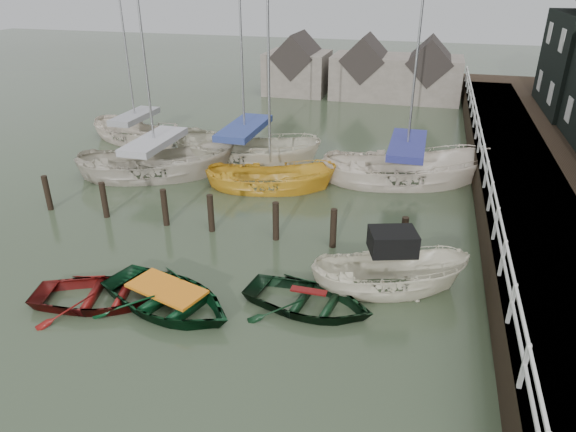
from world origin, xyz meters
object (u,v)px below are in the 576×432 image
(sailboat_b, at_px, (246,161))
(sailboat_e, at_px, (138,141))
(rowboat_dkgreen, at_px, (308,308))
(motorboat, at_px, (388,287))
(sailboat_d, at_px, (404,181))
(rowboat_green, at_px, (169,307))
(rowboat_red, at_px, (101,302))
(sailboat_a, at_px, (158,174))
(sailboat_c, at_px, (271,188))

(sailboat_b, height_order, sailboat_e, sailboat_b)
(rowboat_dkgreen, relative_size, sailboat_e, 0.34)
(sailboat_e, bearing_deg, motorboat, -108.16)
(sailboat_d, bearing_deg, sailboat_b, 70.95)
(rowboat_green, bearing_deg, sailboat_b, 26.58)
(sailboat_e, bearing_deg, rowboat_red, -135.02)
(rowboat_red, bearing_deg, sailboat_a, 4.89)
(sailboat_a, bearing_deg, sailboat_c, -114.34)
(rowboat_green, distance_m, motorboat, 6.30)
(rowboat_green, bearing_deg, rowboat_dkgreen, -57.67)
(motorboat, bearing_deg, rowboat_red, 92.15)
(rowboat_red, height_order, sailboat_e, sailboat_e)
(sailboat_c, height_order, sailboat_d, sailboat_d)
(sailboat_a, relative_size, sailboat_e, 1.07)
(rowboat_green, bearing_deg, sailboat_c, 16.05)
(rowboat_dkgreen, relative_size, sailboat_d, 0.28)
(rowboat_red, xyz_separation_m, sailboat_e, (-6.78, 13.64, 0.06))
(rowboat_green, xyz_separation_m, sailboat_b, (-1.96, 11.78, 0.06))
(sailboat_b, height_order, sailboat_d, sailboat_b)
(rowboat_green, height_order, sailboat_e, sailboat_e)
(sailboat_a, relative_size, sailboat_d, 0.90)
(motorboat, height_order, sailboat_e, sailboat_e)
(rowboat_green, height_order, motorboat, motorboat)
(rowboat_red, bearing_deg, sailboat_b, -14.28)
(rowboat_red, height_order, sailboat_b, sailboat_b)
(sailboat_c, xyz_separation_m, sailboat_d, (5.47, 2.26, 0.05))
(rowboat_red, relative_size, rowboat_green, 0.88)
(sailboat_b, bearing_deg, sailboat_c, -138.27)
(rowboat_red, relative_size, sailboat_d, 0.29)
(motorboat, relative_size, sailboat_d, 0.37)
(rowboat_red, relative_size, rowboat_dkgreen, 1.01)
(rowboat_dkgreen, distance_m, sailboat_a, 12.04)
(rowboat_dkgreen, xyz_separation_m, sailboat_c, (-3.58, 7.98, 0.01))
(rowboat_red, bearing_deg, motorboat, -84.33)
(rowboat_red, bearing_deg, sailboat_e, 12.14)
(rowboat_green, bearing_deg, motorboat, -49.36)
(sailboat_a, distance_m, sailboat_b, 4.24)
(rowboat_green, distance_m, sailboat_a, 10.46)
(rowboat_red, distance_m, sailboat_a, 9.91)
(sailboat_b, bearing_deg, sailboat_a, 134.20)
(motorboat, distance_m, sailboat_a, 12.80)
(rowboat_dkgreen, bearing_deg, rowboat_green, 113.58)
(motorboat, bearing_deg, sailboat_e, 35.47)
(rowboat_red, relative_size, sailboat_a, 0.32)
(sailboat_a, bearing_deg, sailboat_e, 15.78)
(sailboat_b, xyz_separation_m, sailboat_d, (7.60, -0.52, 0.00))
(rowboat_dkgreen, xyz_separation_m, sailboat_a, (-8.96, 8.04, 0.06))
(rowboat_red, distance_m, sailboat_c, 9.54)
(rowboat_green, height_order, sailboat_c, sailboat_c)
(rowboat_green, relative_size, sailboat_a, 0.36)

